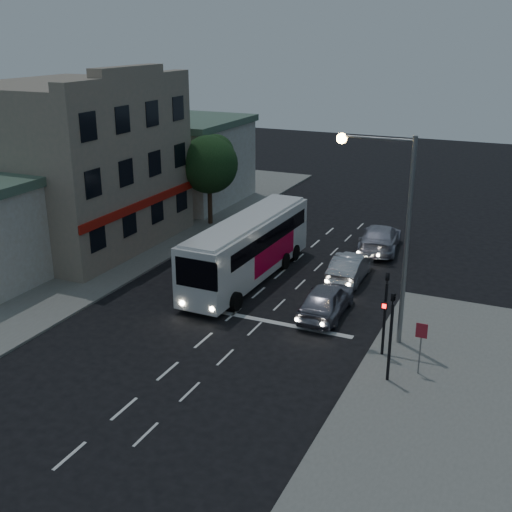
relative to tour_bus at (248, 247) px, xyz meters
The scene contains 15 objects.
ground 6.90m from the tour_bus, 78.68° to the right, with size 120.00×120.00×0.00m, color black.
sidewalk_near 17.84m from the tour_bus, 36.29° to the right, with size 12.00×24.00×0.12m, color slate.
sidewalk_far 11.94m from the tour_bus, behind, with size 12.00×50.00×0.12m, color slate.
road_markings 4.53m from the tour_bus, 51.00° to the right, with size 8.00×30.55×0.01m.
tour_bus is the anchor object (origin of this frame).
car_suv 6.14m from the tour_bus, 26.59° to the right, with size 1.88×4.67×1.59m, color gray.
car_sedan_a 5.74m from the tour_bus, 24.38° to the left, with size 1.59×4.56×1.50m, color #B6B5BC.
car_sedan_b 9.68m from the tour_bus, 55.95° to the left, with size 2.25×5.53×1.60m, color #AFAEBF.
traffic_signal_main 10.60m from the tour_bus, 32.75° to the right, with size 0.25×0.35×4.10m.
traffic_signal_side 12.32m from the tour_bus, 38.74° to the right, with size 0.18×0.15×4.10m.
regulatory_sign 12.57m from the tour_bus, 32.45° to the right, with size 0.45×0.12×2.20m.
streetlight 10.39m from the tour_bus, 26.46° to the right, with size 3.32×0.44×9.00m.
main_building 13.15m from the tour_bus, behind, with size 10.12×12.00×11.00m.
low_building_north 18.25m from the tour_bus, 132.11° to the left, with size 9.40×9.40×6.50m.
street_tree 11.27m from the tour_bus, 129.02° to the left, with size 4.00×4.00×6.20m.
Camera 1 is at (12.68, -23.40, 13.04)m, focal length 45.00 mm.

